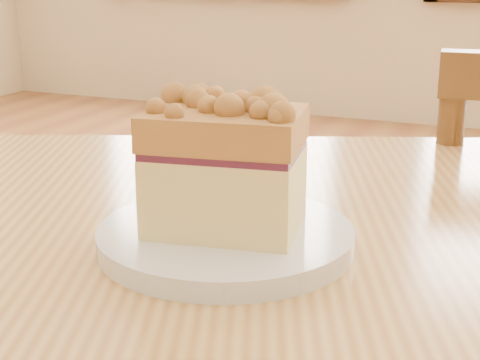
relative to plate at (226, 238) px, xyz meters
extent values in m
cube|color=tan|center=(0.12, 0.01, -0.03)|extent=(1.45, 1.22, 0.04)
cylinder|color=#5A3218|center=(0.12, 0.42, -0.12)|extent=(0.03, 0.03, 0.43)
cylinder|color=white|center=(0.00, 0.00, 0.00)|extent=(0.21, 0.21, 0.02)
cylinder|color=white|center=(0.00, 0.00, 0.00)|extent=(0.14, 0.14, 0.01)
cube|color=#F8EB8C|center=(0.00, 0.00, 0.04)|extent=(0.13, 0.10, 0.06)
cube|color=#48142C|center=(0.00, 0.00, 0.08)|extent=(0.13, 0.10, 0.01)
cube|color=olive|center=(0.00, 0.00, 0.09)|extent=(0.13, 0.11, 0.03)
sphere|color=olive|center=(0.04, 0.03, 0.11)|extent=(0.02, 0.02, 0.02)
sphere|color=olive|center=(-0.03, -0.01, 0.11)|extent=(0.02, 0.02, 0.02)
sphere|color=olive|center=(-0.03, -0.01, 0.11)|extent=(0.02, 0.02, 0.02)
sphere|color=olive|center=(0.02, 0.01, 0.11)|extent=(0.02, 0.02, 0.02)
sphere|color=olive|center=(-0.03, -0.03, 0.11)|extent=(0.02, 0.02, 0.02)
sphere|color=olive|center=(-0.01, -0.01, 0.11)|extent=(0.02, 0.02, 0.02)
sphere|color=olive|center=(0.04, -0.03, 0.11)|extent=(0.02, 0.02, 0.02)
sphere|color=olive|center=(0.03, -0.03, 0.11)|extent=(0.02, 0.02, 0.02)
sphere|color=olive|center=(-0.01, 0.01, 0.11)|extent=(0.02, 0.02, 0.02)
sphere|color=olive|center=(0.00, -0.01, 0.11)|extent=(0.02, 0.02, 0.02)
sphere|color=olive|center=(0.05, -0.02, 0.11)|extent=(0.02, 0.02, 0.02)
sphere|color=olive|center=(-0.02, 0.00, 0.11)|extent=(0.02, 0.02, 0.02)
sphere|color=olive|center=(0.00, 0.01, 0.11)|extent=(0.02, 0.02, 0.02)
sphere|color=olive|center=(-0.01, -0.02, 0.11)|extent=(0.02, 0.02, 0.02)
sphere|color=olive|center=(-0.03, -0.03, 0.11)|extent=(0.02, 0.02, 0.02)
sphere|color=olive|center=(0.00, 0.04, 0.11)|extent=(0.02, 0.02, 0.02)
sphere|color=olive|center=(-0.03, -0.03, 0.11)|extent=(0.01, 0.01, 0.01)
sphere|color=olive|center=(0.03, 0.02, 0.11)|extent=(0.02, 0.02, 0.02)
sphere|color=olive|center=(0.02, 0.01, 0.11)|extent=(0.02, 0.02, 0.02)
sphere|color=olive|center=(-0.01, -0.04, 0.11)|extent=(0.02, 0.02, 0.02)
sphere|color=olive|center=(0.00, 0.04, 0.11)|extent=(0.02, 0.02, 0.02)
sphere|color=olive|center=(0.03, 0.01, 0.11)|extent=(0.01, 0.01, 0.01)
sphere|color=olive|center=(-0.07, 0.01, 0.07)|extent=(0.01, 0.01, 0.01)
sphere|color=olive|center=(-0.06, -0.01, 0.09)|extent=(0.01, 0.01, 0.01)
sphere|color=olive|center=(-0.06, -0.03, 0.08)|extent=(0.01, 0.01, 0.01)
sphere|color=olive|center=(-0.06, 0.00, 0.06)|extent=(0.01, 0.01, 0.01)
sphere|color=olive|center=(-0.06, -0.01, 0.10)|extent=(0.01, 0.01, 0.01)
sphere|color=olive|center=(-0.06, -0.03, 0.06)|extent=(0.02, 0.02, 0.02)
camera|label=1|loc=(0.23, -0.51, 0.22)|focal=55.00mm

